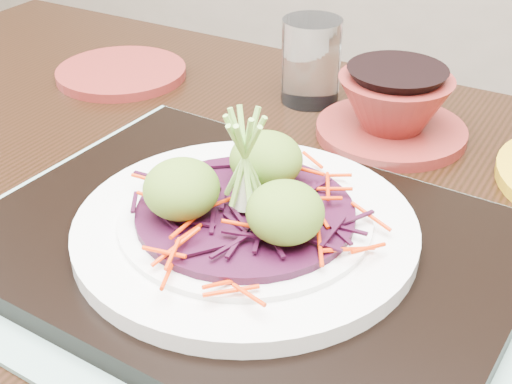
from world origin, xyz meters
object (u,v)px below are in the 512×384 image
at_px(serving_tray, 246,246).
at_px(terracotta_side_plate, 121,73).
at_px(water_glass, 311,61).
at_px(terracotta_bowl_set, 393,111).
at_px(white_plate, 246,227).
at_px(dining_table, 226,335).

height_order(serving_tray, terracotta_side_plate, serving_tray).
distance_m(water_glass, terracotta_bowl_set, 0.12).
bearing_deg(water_glass, serving_tray, -80.23).
bearing_deg(white_plate, terracotta_side_plate, 135.72).
bearing_deg(serving_tray, dining_table, 161.17).
bearing_deg(white_plate, serving_tray, 180.00).
height_order(water_glass, terracotta_bowl_set, water_glass).
distance_m(white_plate, water_glass, 0.30).
height_order(terracotta_side_plate, terracotta_bowl_set, terracotta_bowl_set).
bearing_deg(dining_table, white_plate, -21.60).
height_order(white_plate, terracotta_bowl_set, terracotta_bowl_set).
relative_size(dining_table, serving_tray, 3.31).
xyz_separation_m(water_glass, terracotta_bowl_set, (0.10, -0.05, -0.02)).
relative_size(dining_table, water_glass, 14.13).
bearing_deg(white_plate, dining_table, 151.13).
bearing_deg(water_glass, terracotta_side_plate, -174.15).
relative_size(serving_tray, terracotta_side_plate, 2.56).
xyz_separation_m(terracotta_side_plate, water_glass, (0.23, 0.02, 0.04)).
distance_m(dining_table, water_glass, 0.32).
bearing_deg(terracotta_bowl_set, dining_table, -108.76).
distance_m(white_plate, terracotta_side_plate, 0.39).
relative_size(water_glass, terracotta_bowl_set, 0.53).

